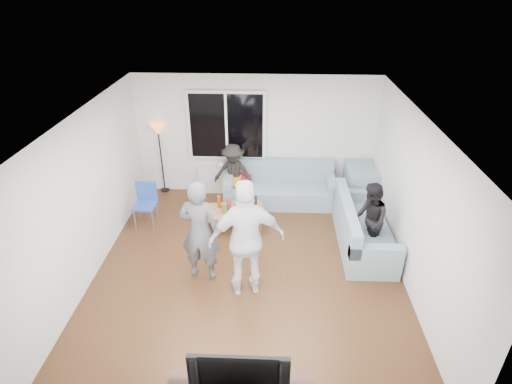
{
  "coord_description": "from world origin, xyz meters",
  "views": [
    {
      "loc": [
        0.36,
        -5.36,
        4.43
      ],
      "look_at": [
        0.1,
        0.6,
        1.15
      ],
      "focal_mm": 28.79,
      "sensor_mm": 36.0,
      "label": 1
    }
  ],
  "objects_px": {
    "side_chair": "(145,206)",
    "player_left": "(200,231)",
    "sofa_back_section": "(279,184)",
    "player_right": "(247,240)",
    "coffee_table": "(235,218)",
    "spectator_right": "(369,221)",
    "television": "(240,368)",
    "sofa_right_section": "(365,225)",
    "floor_lamp": "(161,159)",
    "spectator_back": "(233,173)"
  },
  "relations": [
    {
      "from": "spectator_right",
      "to": "television",
      "type": "height_order",
      "value": "spectator_right"
    },
    {
      "from": "sofa_right_section",
      "to": "spectator_back",
      "type": "height_order",
      "value": "spectator_back"
    },
    {
      "from": "side_chair",
      "to": "player_left",
      "type": "bearing_deg",
      "value": -44.91
    },
    {
      "from": "television",
      "to": "spectator_right",
      "type": "bearing_deg",
      "value": 57.26
    },
    {
      "from": "sofa_back_section",
      "to": "coffee_table",
      "type": "bearing_deg",
      "value": -130.31
    },
    {
      "from": "side_chair",
      "to": "floor_lamp",
      "type": "bearing_deg",
      "value": 92.5
    },
    {
      "from": "sofa_back_section",
      "to": "side_chair",
      "type": "relative_size",
      "value": 2.67
    },
    {
      "from": "sofa_back_section",
      "to": "television",
      "type": "relative_size",
      "value": 2.2
    },
    {
      "from": "sofa_back_section",
      "to": "player_right",
      "type": "relative_size",
      "value": 1.21
    },
    {
      "from": "coffee_table",
      "to": "side_chair",
      "type": "height_order",
      "value": "side_chair"
    },
    {
      "from": "player_right",
      "to": "spectator_right",
      "type": "relative_size",
      "value": 1.41
    },
    {
      "from": "side_chair",
      "to": "spectator_right",
      "type": "xyz_separation_m",
      "value": [
        4.07,
        -0.72,
        0.25
      ]
    },
    {
      "from": "sofa_back_section",
      "to": "spectator_back",
      "type": "xyz_separation_m",
      "value": [
        -0.97,
        0.03,
        0.22
      ]
    },
    {
      "from": "sofa_back_section",
      "to": "spectator_back",
      "type": "distance_m",
      "value": 1.0
    },
    {
      "from": "side_chair",
      "to": "floor_lamp",
      "type": "height_order",
      "value": "floor_lamp"
    },
    {
      "from": "television",
      "to": "side_chair",
      "type": "bearing_deg",
      "value": 119.33
    },
    {
      "from": "player_left",
      "to": "coffee_table",
      "type": "bearing_deg",
      "value": -98.33
    },
    {
      "from": "side_chair",
      "to": "spectator_back",
      "type": "bearing_deg",
      "value": 35.47
    },
    {
      "from": "sofa_right_section",
      "to": "floor_lamp",
      "type": "xyz_separation_m",
      "value": [
        -4.07,
        1.89,
        0.36
      ]
    },
    {
      "from": "player_right",
      "to": "spectator_back",
      "type": "distance_m",
      "value": 2.84
    },
    {
      "from": "television",
      "to": "player_right",
      "type": "bearing_deg",
      "value": 91.41
    },
    {
      "from": "sofa_right_section",
      "to": "spectator_right",
      "type": "bearing_deg",
      "value": -180.0
    },
    {
      "from": "player_left",
      "to": "spectator_back",
      "type": "distance_m",
      "value": 2.5
    },
    {
      "from": "coffee_table",
      "to": "player_right",
      "type": "relative_size",
      "value": 0.58
    },
    {
      "from": "spectator_right",
      "to": "television",
      "type": "xyz_separation_m",
      "value": [
        -1.96,
        -3.04,
        0.06
      ]
    },
    {
      "from": "spectator_back",
      "to": "side_chair",
      "type": "bearing_deg",
      "value": -133.49
    },
    {
      "from": "sofa_back_section",
      "to": "player_right",
      "type": "distance_m",
      "value": 2.85
    },
    {
      "from": "sofa_right_section",
      "to": "television",
      "type": "height_order",
      "value": "television"
    },
    {
      "from": "side_chair",
      "to": "spectator_right",
      "type": "bearing_deg",
      "value": -7.51
    },
    {
      "from": "sofa_right_section",
      "to": "spectator_back",
      "type": "relative_size",
      "value": 1.54
    },
    {
      "from": "spectator_back",
      "to": "television",
      "type": "distance_m",
      "value": 4.83
    },
    {
      "from": "floor_lamp",
      "to": "sofa_right_section",
      "type": "bearing_deg",
      "value": -24.93
    },
    {
      "from": "spectator_right",
      "to": "television",
      "type": "bearing_deg",
      "value": -34.26
    },
    {
      "from": "coffee_table",
      "to": "player_right",
      "type": "bearing_deg",
      "value": -78.75
    },
    {
      "from": "side_chair",
      "to": "spectator_right",
      "type": "height_order",
      "value": "spectator_right"
    },
    {
      "from": "floor_lamp",
      "to": "coffee_table",
      "type": "bearing_deg",
      "value": -39.69
    },
    {
      "from": "sofa_back_section",
      "to": "spectator_right",
      "type": "distance_m",
      "value": 2.3
    },
    {
      "from": "spectator_right",
      "to": "side_chair",
      "type": "bearing_deg",
      "value": -101.53
    },
    {
      "from": "player_left",
      "to": "television",
      "type": "relative_size",
      "value": 1.65
    },
    {
      "from": "sofa_right_section",
      "to": "coffee_table",
      "type": "bearing_deg",
      "value": 78.77
    },
    {
      "from": "sofa_back_section",
      "to": "coffee_table",
      "type": "xyz_separation_m",
      "value": [
        -0.85,
        -1.01,
        -0.22
      ]
    },
    {
      "from": "sofa_right_section",
      "to": "player_left",
      "type": "bearing_deg",
      "value": 109.33
    },
    {
      "from": "side_chair",
      "to": "player_right",
      "type": "xyz_separation_m",
      "value": [
        2.06,
        -1.75,
        0.52
      ]
    },
    {
      "from": "side_chair",
      "to": "television",
      "type": "height_order",
      "value": "television"
    },
    {
      "from": "player_left",
      "to": "spectator_right",
      "type": "relative_size",
      "value": 1.27
    },
    {
      "from": "coffee_table",
      "to": "player_left",
      "type": "bearing_deg",
      "value": -105.58
    },
    {
      "from": "player_left",
      "to": "television",
      "type": "xyz_separation_m",
      "value": [
        0.8,
        -2.33,
        -0.12
      ]
    },
    {
      "from": "floor_lamp",
      "to": "player_left",
      "type": "height_order",
      "value": "player_left"
    },
    {
      "from": "sofa_back_section",
      "to": "spectator_back",
      "type": "bearing_deg",
      "value": 178.23
    },
    {
      "from": "player_left",
      "to": "television",
      "type": "distance_m",
      "value": 2.46
    }
  ]
}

